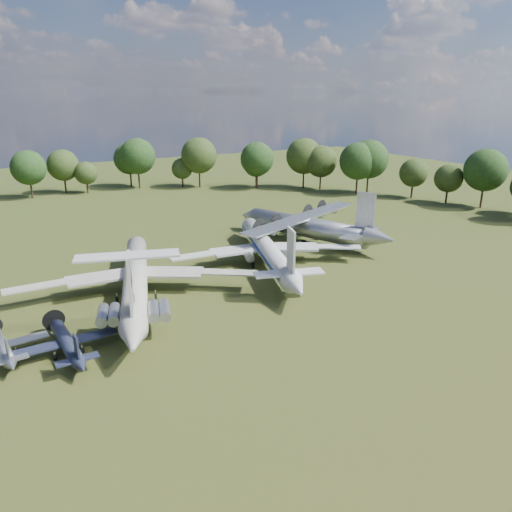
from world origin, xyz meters
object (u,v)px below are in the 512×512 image
small_prop_west (67,346)px  person_on_il62 (132,297)px  small_prop_northwest (2,349)px  il62_airliner (136,283)px  an12_transport (306,230)px  tu104_jet (267,253)px

small_prop_west → person_on_il62: bearing=0.5°
small_prop_west → small_prop_northwest: (-6.23, 3.14, -0.14)m
il62_airliner → person_on_il62: size_ratio=29.01×
il62_airliner → an12_transport: 38.08m
tu104_jet → person_on_il62: 30.48m
tu104_jet → small_prop_northwest: size_ratio=3.21×
tu104_jet → small_prop_northwest: bearing=-145.5°
il62_airliner → tu104_jet: 23.13m
an12_transport → tu104_jet: bearing=-171.0°
person_on_il62 → an12_transport: bearing=-127.4°
tu104_jet → small_prop_northwest: (-40.61, -11.68, -1.17)m
an12_transport → small_prop_northwest: (-54.22, -19.61, -1.43)m
small_prop_west → person_on_il62: person_on_il62 is taller
small_prop_west → person_on_il62: size_ratio=9.90×
tu104_jet → small_prop_west: bearing=-138.2°
an12_transport → small_prop_west: 53.13m
small_prop_northwest → person_on_il62: size_ratio=8.63×
an12_transport → person_on_il62: bearing=-172.3°
an12_transport → il62_airliner: bearing=174.9°
an12_transport → small_prop_west: an12_transport is taller
small_prop_west → an12_transport: bearing=22.7°
small_prop_northwest → person_on_il62: 14.78m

